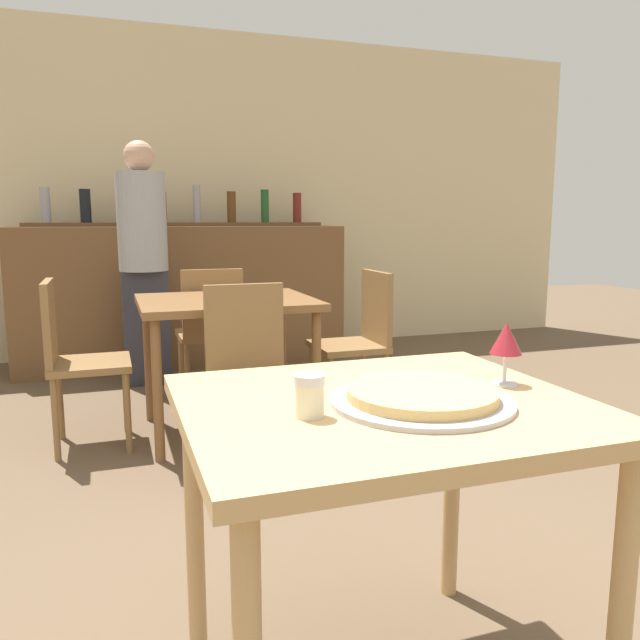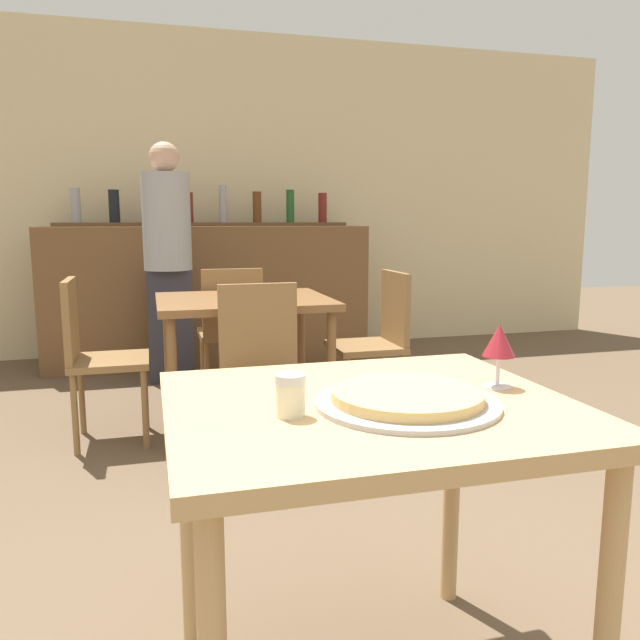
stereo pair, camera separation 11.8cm
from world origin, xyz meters
name	(u,v)px [view 2 (the right image)]	position (x,y,z in m)	size (l,w,h in m)	color
wall_back	(201,195)	(0.00, 4.42, 1.40)	(8.00, 0.05, 2.80)	beige
dining_table_near	(369,441)	(0.00, 0.00, 0.68)	(0.92, 0.80, 0.77)	tan
dining_table_far	(244,314)	(0.02, 2.11, 0.66)	(0.94, 0.80, 0.76)	brown
bar_counter	(209,295)	(0.00, 3.91, 0.56)	(2.60, 0.56, 1.13)	brown
bar_back_shelf	(202,217)	(-0.03, 4.05, 1.21)	(2.39, 0.24, 0.34)	brown
chair_far_side_front	(262,364)	(0.02, 1.54, 0.51)	(0.40, 0.40, 0.88)	olive
chair_far_side_back	(231,325)	(0.02, 2.68, 0.51)	(0.40, 0.40, 0.88)	olive
chair_far_side_left	(93,349)	(-0.78, 2.11, 0.51)	(0.40, 0.40, 0.88)	olive
chair_far_side_right	(378,335)	(0.82, 2.11, 0.51)	(0.40, 0.40, 0.88)	olive
pizza_tray	(407,399)	(0.07, -0.06, 0.79)	(0.41, 0.41, 0.04)	#A3A3A8
cheese_shaker	(290,395)	(-0.20, -0.07, 0.82)	(0.07, 0.07, 0.09)	beige
person_standing	(168,254)	(-0.34, 3.33, 0.94)	(0.34, 0.34, 1.72)	#2D2D38
wine_glass	(499,342)	(0.34, 0.02, 0.89)	(0.08, 0.08, 0.16)	silver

